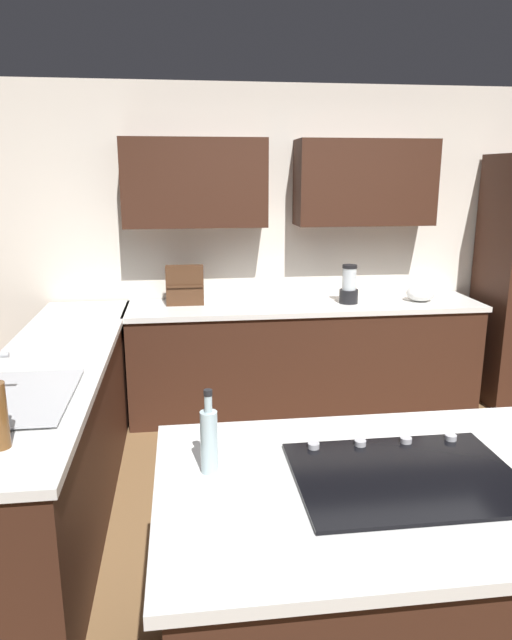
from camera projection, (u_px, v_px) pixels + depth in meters
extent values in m
plane|color=brown|center=(384.00, 529.00, 3.19)|extent=(14.00, 14.00, 0.00)
cube|color=silver|center=(308.00, 248.00, 4.89)|extent=(6.00, 0.10, 2.60)
cube|color=#381E14|center=(365.00, 183.00, 4.59)|extent=(1.10, 0.34, 0.66)
cube|color=#381E14|center=(195.00, 183.00, 4.43)|extent=(1.10, 0.34, 0.66)
cube|color=#381E14|center=(304.00, 359.00, 4.73)|extent=(2.80, 0.60, 0.86)
cube|color=silver|center=(305.00, 306.00, 4.61)|extent=(2.84, 0.64, 0.04)
cube|color=#381E14|center=(58.00, 433.00, 3.39)|extent=(0.60, 2.90, 0.86)
cube|color=silver|center=(51.00, 360.00, 3.28)|extent=(0.64, 2.94, 0.04)
cube|color=#381E14|center=(397.00, 595.00, 2.09)|extent=(1.63, 0.99, 0.86)
cube|color=silver|center=(405.00, 483.00, 1.97)|extent=(1.71, 1.07, 0.04)
cube|color=#515456|center=(30.00, 385.00, 2.81)|extent=(0.40, 0.30, 0.02)
cube|color=#515456|center=(10.00, 413.00, 2.48)|extent=(0.40, 0.30, 0.02)
cube|color=#B7BABF|center=(20.00, 397.00, 2.64)|extent=(0.46, 0.70, 0.01)
cube|color=black|center=(406.00, 476.00, 1.97)|extent=(0.76, 0.56, 0.01)
cylinder|color=#B2B2B7|center=(451.00, 437.00, 2.22)|extent=(0.04, 0.04, 0.02)
cylinder|color=#B2B2B7|center=(406.00, 440.00, 2.20)|extent=(0.04, 0.04, 0.02)
cylinder|color=#B2B2B7|center=(360.00, 443.00, 2.17)|extent=(0.04, 0.04, 0.02)
cylinder|color=#B2B2B7|center=(314.00, 446.00, 2.15)|extent=(0.04, 0.04, 0.02)
cylinder|color=black|center=(349.00, 296.00, 4.62)|extent=(0.15, 0.15, 0.11)
cylinder|color=silver|center=(349.00, 279.00, 4.58)|extent=(0.11, 0.11, 0.17)
cylinder|color=black|center=(350.00, 266.00, 4.56)|extent=(0.12, 0.12, 0.03)
ellipsoid|color=white|center=(420.00, 293.00, 4.69)|extent=(0.23, 0.23, 0.12)
cube|color=#472B19|center=(185.00, 285.00, 4.53)|extent=(0.29, 0.10, 0.31)
cube|color=#472B19|center=(185.00, 287.00, 4.48)|extent=(0.28, 0.02, 0.02)
cylinder|color=silver|center=(209.00, 442.00, 1.99)|extent=(0.06, 0.06, 0.22)
cylinder|color=silver|center=(208.00, 404.00, 1.95)|extent=(0.03, 0.03, 0.06)
cylinder|color=black|center=(208.00, 393.00, 1.94)|extent=(0.03, 0.03, 0.02)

